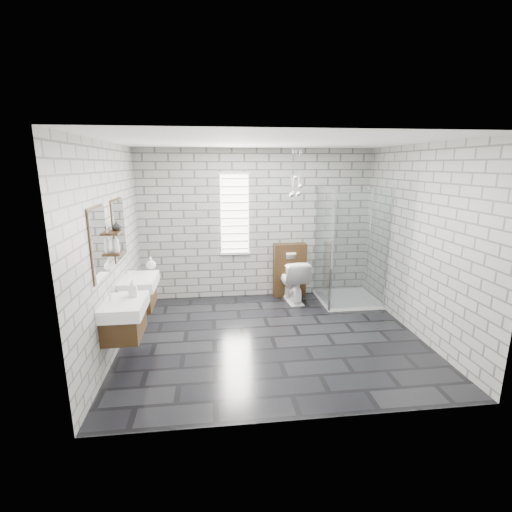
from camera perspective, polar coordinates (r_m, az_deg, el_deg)
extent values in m
cube|color=black|center=(5.47, 2.42, -12.42)|extent=(4.20, 3.60, 0.02)
cube|color=white|center=(4.92, 2.75, 17.31)|extent=(4.20, 3.60, 0.02)
cube|color=#9E9E99|center=(6.78, 0.09, 4.85)|extent=(4.20, 0.02, 2.70)
cube|color=#9E9E99|center=(3.31, 7.67, -5.00)|extent=(4.20, 0.02, 2.70)
cube|color=#9E9E99|center=(5.12, -21.40, 0.92)|extent=(0.02, 3.60, 2.70)
cube|color=#9E9E99|center=(5.75, 23.82, 2.02)|extent=(0.02, 3.60, 2.70)
cube|color=#402913|center=(4.79, -19.61, -9.87)|extent=(0.42, 0.62, 0.30)
cube|color=silver|center=(4.74, -17.25, -9.55)|extent=(0.02, 0.35, 0.01)
cube|color=white|center=(4.70, -19.53, -7.35)|extent=(0.47, 0.70, 0.15)
cylinder|color=silver|center=(4.70, -21.52, -5.81)|extent=(0.04, 0.04, 0.12)
cylinder|color=silver|center=(4.67, -20.98, -5.23)|extent=(0.10, 0.02, 0.02)
cube|color=white|center=(4.55, -22.98, 1.81)|extent=(0.03, 0.55, 0.80)
cube|color=#402913|center=(4.55, -23.13, 1.81)|extent=(0.01, 0.59, 0.84)
cube|color=#402913|center=(5.65, -17.57, -6.06)|extent=(0.42, 0.62, 0.30)
cube|color=silver|center=(5.61, -15.58, -5.75)|extent=(0.02, 0.35, 0.01)
cube|color=white|center=(5.58, -17.49, -3.88)|extent=(0.47, 0.70, 0.15)
cylinder|color=silver|center=(5.57, -19.16, -2.58)|extent=(0.04, 0.04, 0.12)
cylinder|color=silver|center=(5.55, -18.69, -2.07)|extent=(0.10, 0.02, 0.02)
cube|color=white|center=(5.45, -20.33, 3.88)|extent=(0.03, 0.55, 0.80)
cube|color=#402913|center=(5.45, -20.45, 3.88)|extent=(0.01, 0.59, 0.84)
cube|color=#402913|center=(5.06, -20.63, 0.50)|extent=(0.14, 0.30, 0.03)
cube|color=#402913|center=(5.01, -20.89, 3.39)|extent=(0.14, 0.30, 0.03)
cube|color=white|center=(6.69, -3.31, 6.44)|extent=(0.50, 0.02, 1.40)
cube|color=white|center=(6.62, -3.39, 12.61)|extent=(0.56, 0.04, 0.04)
cube|color=white|center=(6.81, -3.22, 0.41)|extent=(0.56, 0.04, 0.04)
cube|color=white|center=(6.78, -3.22, 1.14)|extent=(0.48, 0.01, 0.02)
cube|color=white|center=(6.75, -3.24, 2.29)|extent=(0.48, 0.01, 0.02)
cube|color=white|center=(6.73, -3.26, 3.46)|extent=(0.48, 0.01, 0.02)
cube|color=white|center=(6.70, -3.27, 4.64)|extent=(0.48, 0.01, 0.02)
cube|color=white|center=(6.68, -3.29, 5.82)|extent=(0.48, 0.01, 0.02)
cube|color=white|center=(6.67, -3.31, 7.01)|extent=(0.48, 0.01, 0.02)
cube|color=white|center=(6.65, -3.32, 8.21)|extent=(0.48, 0.01, 0.02)
cube|color=white|center=(6.64, -3.34, 9.41)|extent=(0.48, 0.01, 0.02)
cube|color=white|center=(6.63, -3.36, 10.62)|extent=(0.48, 0.01, 0.03)
cube|color=white|center=(6.62, -3.37, 11.83)|extent=(0.48, 0.01, 0.03)
cube|color=#402913|center=(6.96, 5.18, -2.14)|extent=(0.60, 0.20, 1.00)
cube|color=silver|center=(6.78, 5.42, 0.05)|extent=(0.18, 0.01, 0.12)
cube|color=white|center=(7.01, 13.78, -6.41)|extent=(1.00, 1.00, 0.06)
cube|color=silver|center=(6.30, 15.84, 0.64)|extent=(1.00, 0.01, 2.00)
cube|color=silver|center=(6.58, 10.27, 1.51)|extent=(0.01, 1.00, 2.00)
cube|color=silver|center=(6.12, 11.60, 0.53)|extent=(0.03, 0.03, 2.00)
cube|color=silver|center=(6.49, 19.75, 0.74)|extent=(0.03, 0.03, 2.00)
cylinder|color=silver|center=(7.07, 17.06, 2.56)|extent=(0.02, 0.02, 1.80)
cylinder|color=silver|center=(6.93, 16.99, 10.03)|extent=(0.14, 0.14, 0.02)
sphere|color=silver|center=(6.27, 5.50, 9.38)|extent=(0.09, 0.09, 0.09)
cylinder|color=silver|center=(6.25, 5.59, 13.11)|extent=(0.01, 0.01, 0.73)
sphere|color=silver|center=(6.35, 6.57, 9.50)|extent=(0.09, 0.09, 0.09)
cylinder|color=silver|center=(6.33, 6.67, 13.14)|extent=(0.01, 0.01, 0.72)
sphere|color=silver|center=(6.45, 6.06, 11.94)|extent=(0.09, 0.09, 0.09)
cylinder|color=silver|center=(6.45, 6.13, 14.34)|extent=(0.01, 0.01, 0.45)
sphere|color=silver|center=(6.41, 5.71, 9.64)|extent=(0.09, 0.09, 0.09)
cylinder|color=silver|center=(6.39, 5.79, 13.21)|extent=(0.01, 0.01, 0.71)
sphere|color=silver|center=(6.46, 6.83, 10.66)|extent=(0.09, 0.09, 0.09)
cylinder|color=silver|center=(6.45, 6.92, 13.69)|extent=(0.01, 0.01, 0.59)
imported|color=white|center=(6.73, 5.65, -3.74)|extent=(0.50, 0.79, 0.77)
imported|color=#B2B2B2|center=(4.75, -18.46, -4.69)|extent=(0.11, 0.11, 0.22)
imported|color=#B2B2B2|center=(5.91, -15.88, -1.06)|extent=(0.15, 0.15, 0.19)
imported|color=#B2B2B2|center=(4.98, -20.81, 1.85)|extent=(0.11, 0.11, 0.24)
imported|color=#B2B2B2|center=(5.06, -20.68, 4.33)|extent=(0.12, 0.12, 0.11)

